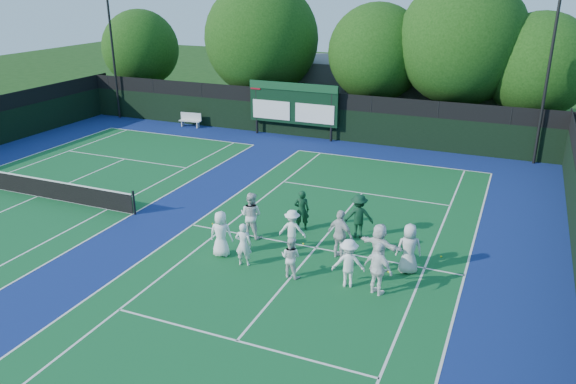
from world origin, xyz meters
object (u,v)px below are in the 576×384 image
at_px(coach_left, 302,210).
at_px(bench, 191,119).
at_px(scoreboard, 293,104).
at_px(tennis_net, 36,187).

bearing_deg(coach_left, bench, -67.05).
relative_size(bench, coach_left, 0.93).
bearing_deg(scoreboard, bench, -178.38).
relative_size(tennis_net, coach_left, 6.67).
distance_m(bench, coach_left, 18.70).
bearing_deg(tennis_net, coach_left, 6.21).
xyz_separation_m(tennis_net, coach_left, (12.86, 1.40, 0.35)).
relative_size(scoreboard, tennis_net, 0.53).
distance_m(tennis_net, bench, 14.38).
bearing_deg(bench, scoreboard, 1.62).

